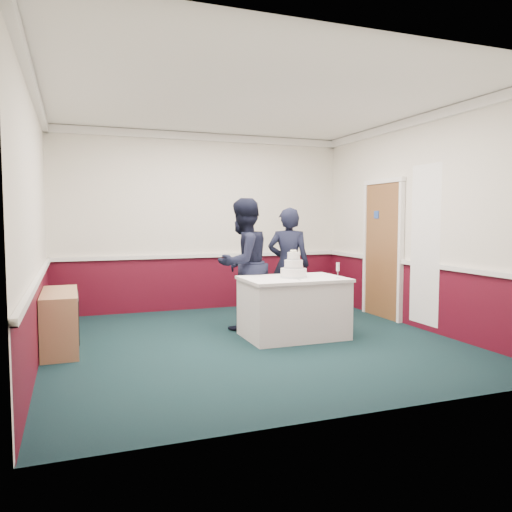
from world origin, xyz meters
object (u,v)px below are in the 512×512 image
object	(u,v)px
sideboard	(60,321)
wedding_cake	(294,269)
champagne_flute	(338,268)
person_man	(243,264)
cake_knife	(298,279)
person_woman	(289,265)
cake_table	(293,307)

from	to	relation	value
sideboard	wedding_cake	distance (m)	2.94
champagne_flute	wedding_cake	bearing A→B (deg)	150.75
champagne_flute	person_man	size ratio (longest dim) A/B	0.11
wedding_cake	person_man	bearing A→B (deg)	122.14
person_man	sideboard	bearing A→B (deg)	-20.59
cake_knife	person_woman	bearing A→B (deg)	78.42
wedding_cake	cake_table	bearing A→B (deg)	-90.00
champagne_flute	sideboard	bearing A→B (deg)	169.15
sideboard	cake_table	xyz separation A→B (m)	(2.87, -0.37, 0.05)
sideboard	cake_knife	world-z (taller)	cake_knife
sideboard	cake_table	distance (m)	2.89
sideboard	wedding_cake	world-z (taller)	wedding_cake
sideboard	champagne_flute	distance (m)	3.48
champagne_flute	cake_knife	bearing A→B (deg)	171.42
cake_table	champagne_flute	distance (m)	0.78
cake_table	person_man	bearing A→B (deg)	122.14
cake_table	person_man	xyz separation A→B (m)	(-0.45, 0.72, 0.52)
sideboard	wedding_cake	xyz separation A→B (m)	(2.87, -0.37, 0.55)
cake_table	person_woman	bearing A→B (deg)	69.86
wedding_cake	cake_knife	xyz separation A→B (m)	(-0.03, -0.20, -0.11)
person_woman	person_man	bearing A→B (deg)	42.64
champagne_flute	cake_table	bearing A→B (deg)	150.75
cake_table	wedding_cake	size ratio (longest dim) A/B	3.63
cake_knife	person_man	world-z (taller)	person_man
cake_knife	person_woman	distance (m)	1.18
wedding_cake	cake_knife	distance (m)	0.23
cake_table	wedding_cake	world-z (taller)	wedding_cake
sideboard	person_man	world-z (taller)	person_man
wedding_cake	person_man	world-z (taller)	person_man
cake_knife	person_woman	world-z (taller)	person_woman
cake_table	champagne_flute	xyz separation A→B (m)	(0.50, -0.28, 0.53)
sideboard	champagne_flute	size ratio (longest dim) A/B	5.85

